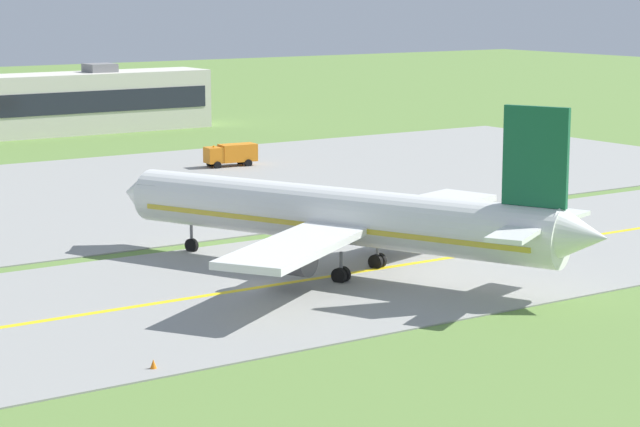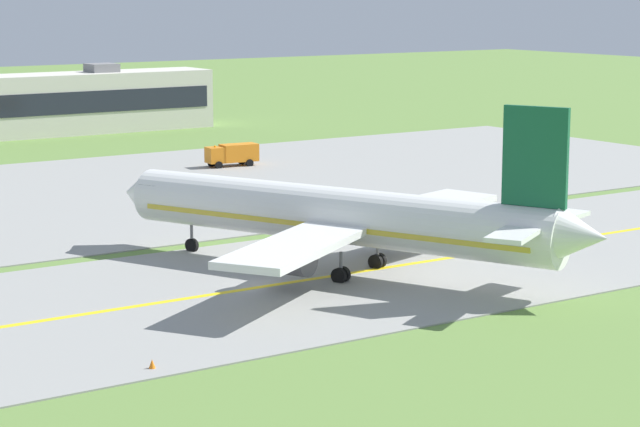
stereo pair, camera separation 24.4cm
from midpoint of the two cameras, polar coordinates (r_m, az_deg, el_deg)
name	(u,v)px [view 2 (the right image)]	position (r m, az deg, el deg)	size (l,w,h in m)	color
ground_plane	(268,287)	(84.41, -2.32, -3.43)	(500.00, 500.00, 0.00)	olive
taxiway_strip	(268,287)	(84.40, -2.32, -3.39)	(240.00, 28.00, 0.10)	gray
apron_pad	(135,191)	(125.37, -8.50, 1.01)	(140.00, 52.00, 0.10)	gray
taxiway_centreline	(268,286)	(84.39, -2.32, -3.36)	(220.00, 0.60, 0.01)	yellow
airplane_lead	(341,216)	(87.70, 1.08, -0.14)	(30.99, 37.49, 12.70)	white
service_truck_baggage	(232,154)	(141.86, -4.03, 2.78)	(6.17, 2.80, 2.60)	orange
terminal_building	(33,105)	(176.70, -13.07, 4.91)	(52.45, 8.59, 9.67)	beige
traffic_cone_near_edge	(152,365)	(66.87, -7.66, -6.94)	(0.44, 0.44, 0.60)	orange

